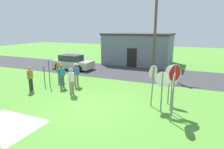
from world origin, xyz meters
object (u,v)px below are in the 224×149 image
object	(u,v)px
stop_sign_rear_right	(173,88)
person_holding_notes	(76,73)
stop_sign_low_front	(162,85)
person_near_signs	(60,70)
info_panel_middle	(44,72)
utility_pole	(155,31)
person_on_left	(71,80)
person_in_teal	(62,75)
stop_sign_leaning_right	(172,80)
stop_sign_far_back	(174,81)
person_in_dark_shirt	(30,78)
stop_sign_rear_left	(169,82)
info_panel_leftmost	(49,68)
parked_car_on_street	(73,63)
stop_sign_tallest	(153,79)

from	to	relation	value
stop_sign_rear_right	person_holding_notes	bearing A→B (deg)	157.32
stop_sign_low_front	person_near_signs	world-z (taller)	stop_sign_low_front
info_panel_middle	utility_pole	bearing A→B (deg)	46.45
person_holding_notes	person_on_left	bearing A→B (deg)	-65.36
person_in_teal	person_near_signs	xyz separation A→B (m)	(-1.13, 1.19, 0.03)
stop_sign_leaning_right	info_panel_middle	world-z (taller)	stop_sign_leaning_right
info_panel_middle	person_in_teal	bearing A→B (deg)	-0.10
stop_sign_far_back	person_holding_notes	bearing A→B (deg)	162.42
stop_sign_far_back	person_in_dark_shirt	xyz separation A→B (m)	(-9.44, 0.07, -0.84)
stop_sign_rear_left	stop_sign_rear_right	bearing A→B (deg)	-78.77
stop_sign_rear_right	info_panel_leftmost	xyz separation A→B (m)	(-9.01, 2.17, -0.24)
stop_sign_leaning_right	person_in_teal	world-z (taller)	stop_sign_leaning_right
person_on_left	stop_sign_far_back	bearing A→B (deg)	-5.29
parked_car_on_street	stop_sign_rear_right	world-z (taller)	stop_sign_rear_right
person_in_teal	parked_car_on_street	bearing A→B (deg)	118.30
utility_pole	stop_sign_far_back	distance (m)	9.39
person_in_dark_shirt	person_near_signs	bearing A→B (deg)	81.66
stop_sign_rear_left	stop_sign_leaning_right	bearing A→B (deg)	-74.30
person_holding_notes	person_in_teal	bearing A→B (deg)	-134.17
person_near_signs	person_in_dark_shirt	distance (m)	2.68
stop_sign_rear_left	info_panel_middle	distance (m)	9.17
stop_sign_low_front	parked_car_on_street	bearing A→B (deg)	145.56
info_panel_middle	person_near_signs	bearing A→B (deg)	66.69
stop_sign_rear_right	person_near_signs	xyz separation A→B (m)	(-9.09, 3.47, -0.64)
stop_sign_low_front	stop_sign_tallest	size ratio (longest dim) A/B	0.91
stop_sign_tallest	parked_car_on_street	bearing A→B (deg)	145.80
info_panel_leftmost	person_in_teal	bearing A→B (deg)	5.39
info_panel_leftmost	stop_sign_tallest	bearing A→B (deg)	-5.33
person_in_dark_shirt	parked_car_on_street	bearing A→B (deg)	102.78
person_in_dark_shirt	info_panel_middle	distance (m)	1.47
stop_sign_far_back	info_panel_middle	size ratio (longest dim) A/B	1.67
person_on_left	info_panel_leftmost	distance (m)	2.71
person_on_left	person_near_signs	bearing A→B (deg)	141.04
stop_sign_leaning_right	info_panel_leftmost	world-z (taller)	stop_sign_leaning_right
parked_car_on_street	person_near_signs	size ratio (longest dim) A/B	2.55
person_on_left	stop_sign_rear_right	bearing A→B (deg)	-11.70
utility_pole	stop_sign_rear_right	bearing A→B (deg)	-73.43
parked_car_on_street	stop_sign_rear_right	distance (m)	13.88
stop_sign_leaning_right	person_near_signs	bearing A→B (deg)	166.22
person_holding_notes	stop_sign_tallest	bearing A→B (deg)	-14.68
stop_sign_far_back	person_near_signs	xyz separation A→B (m)	(-9.05, 2.72, -0.81)
utility_pole	parked_car_on_street	distance (m)	9.08
stop_sign_tallest	info_panel_leftmost	xyz separation A→B (m)	(-7.80, 0.73, -0.21)
person_in_teal	person_holding_notes	xyz separation A→B (m)	(0.73, 0.75, 0.03)
parked_car_on_street	stop_sign_far_back	size ratio (longest dim) A/B	1.67
person_near_signs	info_panel_middle	xyz separation A→B (m)	(-0.51, -1.19, 0.08)
person_on_left	info_panel_leftmost	bearing A→B (deg)	161.86
stop_sign_low_front	utility_pole	bearing A→B (deg)	104.44
person_near_signs	stop_sign_tallest	bearing A→B (deg)	-14.37
stop_sign_low_front	stop_sign_tallest	bearing A→B (deg)	141.68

